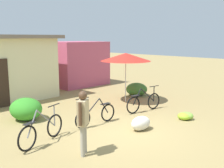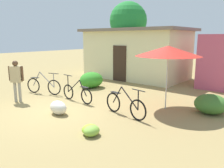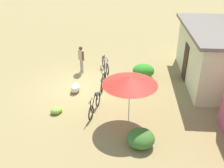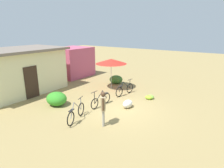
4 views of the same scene
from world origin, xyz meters
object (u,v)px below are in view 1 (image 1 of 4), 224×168
produce_sack (141,123)px  banana_pile_on_ground (185,116)px  bicycle_center_loaded (144,102)px  bicycle_near_pile (96,115)px  shop_pink (75,63)px  market_umbrella (126,57)px  person_vendor (83,117)px  bicycle_leftmost (42,130)px

produce_sack → banana_pile_on_ground: bearing=-13.4°
bicycle_center_loaded → bicycle_near_pile: bearing=176.7°
shop_pink → market_umbrella: size_ratio=1.45×
bicycle_near_pile → market_umbrella: bearing=24.4°
person_vendor → bicycle_near_pile: bearing=40.3°
shop_pink → market_umbrella: shop_pink is taller
banana_pile_on_ground → shop_pink: bearing=78.5°
banana_pile_on_ground → person_vendor: bearing=175.2°
bicycle_leftmost → bicycle_center_loaded: bearing=-0.4°
bicycle_center_loaded → banana_pile_on_ground: bearing=-84.3°
bicycle_center_loaded → market_umbrella: bearing=67.2°
market_umbrella → bicycle_center_loaded: 2.33m
bicycle_leftmost → person_vendor: (0.32, -1.37, 0.61)m
bicycle_center_loaded → person_vendor: 4.40m
bicycle_center_loaded → shop_pink: bearing=74.3°
bicycle_leftmost → banana_pile_on_ground: size_ratio=3.08×
bicycle_leftmost → person_vendor: size_ratio=1.06×
banana_pile_on_ground → person_vendor: 4.41m
bicycle_leftmost → bicycle_near_pile: bearing=2.9°
market_umbrella → bicycle_center_loaded: market_umbrella is taller
shop_pink → bicycle_near_pile: size_ratio=1.90×
shop_pink → person_vendor: (-6.01, -8.02, -0.32)m
market_umbrella → bicycle_near_pile: bearing=-155.6°
shop_pink → bicycle_leftmost: size_ratio=1.89×
market_umbrella → banana_pile_on_ground: (-0.47, -3.22, -1.88)m
banana_pile_on_ground → person_vendor: (-4.31, 0.36, 0.85)m
bicycle_leftmost → person_vendor: person_vendor is taller
shop_pink → bicycle_near_pile: 7.88m
market_umbrella → person_vendor: bearing=-149.1°
bicycle_center_loaded → person_vendor: (-4.14, -1.34, 0.62)m
shop_pink → person_vendor: 10.03m
shop_pink → bicycle_center_loaded: shop_pink is taller
bicycle_near_pile → produce_sack: size_ratio=2.41×
banana_pile_on_ground → person_vendor: person_vendor is taller
produce_sack → bicycle_center_loaded: bearing=35.1°
shop_pink → person_vendor: size_ratio=2.00×
shop_pink → market_umbrella: bearing=-103.4°
banana_pile_on_ground → bicycle_center_loaded: bearing=95.7°
shop_pink → bicycle_center_loaded: bearing=-105.7°
bicycle_leftmost → produce_sack: (2.70, -1.27, -0.15)m
bicycle_near_pile → banana_pile_on_ground: bicycle_near_pile is taller
produce_sack → person_vendor: (-2.37, -0.10, 0.76)m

